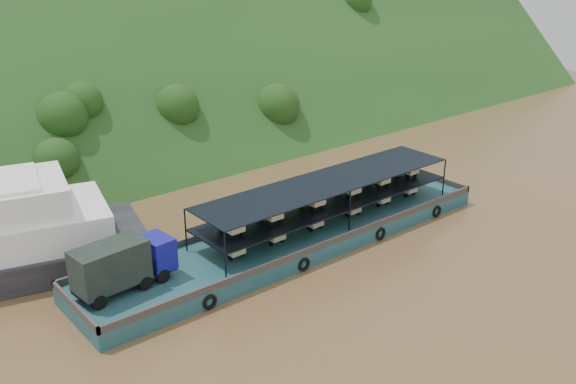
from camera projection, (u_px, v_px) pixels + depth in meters
ground at (331, 233)px, 51.94m from camera, size 160.00×160.00×0.00m
hillside at (128, 135)px, 77.75m from camera, size 140.00×39.60×39.60m
cargo_barge at (282, 237)px, 48.71m from camera, size 35.00×7.18×4.58m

